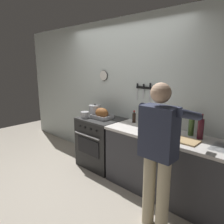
% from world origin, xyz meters
% --- Properties ---
extents(ground_plane, '(8.00, 8.00, 0.00)m').
position_xyz_m(ground_plane, '(0.00, 0.00, 0.00)').
color(ground_plane, '#A89E8E').
extents(wall_back, '(6.00, 0.13, 2.60)m').
position_xyz_m(wall_back, '(-0.00, 1.35, 1.30)').
color(wall_back, silver).
rests_on(wall_back, ground).
extents(counter_block, '(2.03, 0.65, 0.90)m').
position_xyz_m(counter_block, '(1.21, 0.99, 0.46)').
color(counter_block, '#38383D').
rests_on(counter_block, ground).
extents(stove, '(0.76, 0.67, 0.90)m').
position_xyz_m(stove, '(-0.22, 0.99, 0.45)').
color(stove, black).
rests_on(stove, ground).
extents(person_cook, '(0.51, 0.63, 1.66)m').
position_xyz_m(person_cook, '(1.32, 0.36, 0.95)').
color(person_cook, '#C6B793').
rests_on(person_cook, ground).
extents(roasting_pan, '(0.35, 0.26, 0.19)m').
position_xyz_m(roasting_pan, '(-0.19, 0.98, 0.99)').
color(roasting_pan, '#B7B7BC').
rests_on(roasting_pan, stove).
extents(stock_pot, '(0.21, 0.21, 0.23)m').
position_xyz_m(stock_pot, '(-0.42, 1.03, 1.00)').
color(stock_pot, '#B7B7BC').
rests_on(stock_pot, stove).
extents(saucepan, '(0.15, 0.15, 0.11)m').
position_xyz_m(saucepan, '(-0.45, 0.81, 0.96)').
color(saucepan, '#B7B7BC').
rests_on(saucepan, stove).
extents(cutting_board, '(0.36, 0.24, 0.02)m').
position_xyz_m(cutting_board, '(1.36, 0.89, 0.91)').
color(cutting_board, tan).
rests_on(cutting_board, counter_block).
extents(bottle_wine_red, '(0.08, 0.08, 0.33)m').
position_xyz_m(bottle_wine_red, '(1.47, 1.11, 1.04)').
color(bottle_wine_red, '#47141E').
rests_on(bottle_wine_red, counter_block).
extents(bottle_olive_oil, '(0.07, 0.07, 0.30)m').
position_xyz_m(bottle_olive_oil, '(1.33, 1.17, 1.02)').
color(bottle_olive_oil, '#385623').
rests_on(bottle_olive_oil, counter_block).
extents(bottle_hot_sauce, '(0.04, 0.04, 0.16)m').
position_xyz_m(bottle_hot_sauce, '(1.05, 1.14, 0.97)').
color(bottle_hot_sauce, red).
rests_on(bottle_hot_sauce, counter_block).
extents(bottle_soy_sauce, '(0.06, 0.06, 0.20)m').
position_xyz_m(bottle_soy_sauce, '(0.38, 1.16, 0.98)').
color(bottle_soy_sauce, black).
rests_on(bottle_soy_sauce, counter_block).
extents(bottle_cooking_oil, '(0.07, 0.07, 0.29)m').
position_xyz_m(bottle_cooking_oil, '(1.06, 1.02, 1.02)').
color(bottle_cooking_oil, gold).
rests_on(bottle_cooking_oil, counter_block).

